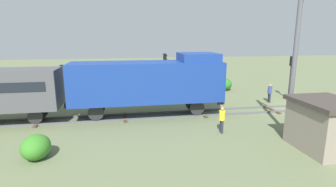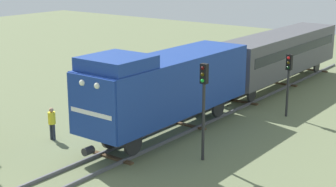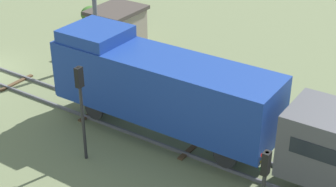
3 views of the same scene
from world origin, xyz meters
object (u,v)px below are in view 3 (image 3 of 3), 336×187
(traffic_signal_far, at_px, (264,179))
(traffic_signal_mid, at_px, (81,97))
(worker_by_signal, at_px, (143,67))
(locomotive, at_px, (159,84))
(relay_hut, at_px, (117,28))

(traffic_signal_far, bearing_deg, traffic_signal_mid, -91.34)
(worker_by_signal, bearing_deg, traffic_signal_mid, -163.50)
(locomotive, relative_size, traffic_signal_far, 3.15)
(locomotive, xyz_separation_m, worker_by_signal, (-4.20, -4.05, -1.78))
(traffic_signal_mid, bearing_deg, worker_by_signal, -162.77)
(traffic_signal_far, distance_m, worker_by_signal, 13.51)
(worker_by_signal, xyz_separation_m, relay_hut, (-3.30, -4.47, 0.40))
(traffic_signal_far, xyz_separation_m, worker_by_signal, (-7.80, -10.92, -1.58))
(traffic_signal_mid, relative_size, worker_by_signal, 2.66)
(locomotive, height_order, traffic_signal_mid, locomotive)
(locomotive, bearing_deg, traffic_signal_far, 62.33)
(traffic_signal_mid, xyz_separation_m, worker_by_signal, (-7.60, -2.36, -2.13))
(worker_by_signal, relative_size, relay_hut, 0.49)
(locomotive, xyz_separation_m, relay_hut, (-7.50, -8.52, -1.38))
(traffic_signal_mid, xyz_separation_m, traffic_signal_far, (0.20, 8.56, -0.55))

